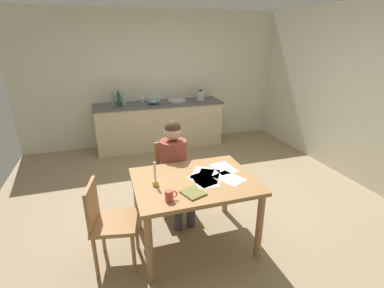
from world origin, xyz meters
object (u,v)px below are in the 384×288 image
(stovetop_kettle, at_px, (200,95))
(coffee_mug, at_px, (169,195))
(person_seated, at_px, (175,164))
(bottle_oil, at_px, (113,99))
(chair_at_table, at_px, (172,173))
(book_magazine, at_px, (193,193))
(sink_unit, at_px, (177,100))
(wine_glass_back_right, at_px, (142,97))
(wine_glass_near_sink, at_px, (160,96))
(dining_table, at_px, (194,189))
(wine_glass_back_left, at_px, (150,96))
(bottle_wine_red, at_px, (124,100))
(bottle_vinegar, at_px, (119,100))
(chair_side_empty, at_px, (108,221))
(mixing_bowl, at_px, (153,101))
(wine_glass_by_kettle, at_px, (155,96))
(candlestick, at_px, (155,179))

(stovetop_kettle, bearing_deg, coffee_mug, -113.58)
(person_seated, height_order, bottle_oil, person_seated)
(coffee_mug, bearing_deg, chair_at_table, 75.37)
(book_magazine, relative_size, sink_unit, 0.55)
(person_seated, relative_size, wine_glass_back_right, 7.76)
(coffee_mug, distance_m, wine_glass_near_sink, 3.46)
(book_magazine, xyz_separation_m, stovetop_kettle, (1.19, 3.20, 0.25))
(wine_glass_back_right, bearing_deg, sink_unit, -12.46)
(dining_table, bearing_deg, wine_glass_back_left, 88.33)
(chair_at_table, relative_size, bottle_wine_red, 3.33)
(bottle_vinegar, distance_m, wine_glass_near_sink, 0.84)
(person_seated, height_order, coffee_mug, person_seated)
(chair_side_empty, relative_size, wine_glass_back_left, 5.62)
(bottle_oil, bearing_deg, stovetop_kettle, -1.48)
(person_seated, distance_m, book_magazine, 0.82)
(chair_at_table, height_order, bottle_vinegar, bottle_vinegar)
(mixing_bowl, relative_size, wine_glass_by_kettle, 1.56)
(mixing_bowl, height_order, wine_glass_back_right, wine_glass_back_right)
(chair_at_table, distance_m, coffee_mug, 1.08)
(chair_at_table, relative_size, person_seated, 0.73)
(dining_table, distance_m, chair_side_empty, 0.88)
(candlestick, xyz_separation_m, mixing_bowl, (0.51, 2.87, 0.14))
(person_seated, bearing_deg, chair_side_empty, -142.72)
(candlestick, relative_size, wine_glass_back_right, 1.60)
(bottle_vinegar, bearing_deg, candlestick, -87.48)
(chair_at_table, xyz_separation_m, wine_glass_near_sink, (0.35, 2.39, 0.52))
(coffee_mug, xyz_separation_m, wine_glass_back_left, (0.41, 3.40, 0.22))
(dining_table, height_order, chair_side_empty, chair_side_empty)
(bottle_wine_red, relative_size, mixing_bowl, 1.09)
(chair_at_table, xyz_separation_m, wine_glass_back_left, (0.15, 2.39, 0.52))
(dining_table, xyz_separation_m, stovetop_kettle, (1.09, 2.95, 0.36))
(stovetop_kettle, relative_size, wine_glass_back_right, 1.43)
(bottle_wine_red, relative_size, wine_glass_by_kettle, 1.71)
(chair_side_empty, distance_m, wine_glass_back_left, 3.34)
(dining_table, xyz_separation_m, sink_unit, (0.61, 2.95, 0.29))
(mixing_bowl, bearing_deg, wine_glass_by_kettle, 73.01)
(mixing_bowl, relative_size, wine_glass_back_right, 1.56)
(chair_at_table, relative_size, candlestick, 3.54)
(chair_side_empty, bearing_deg, dining_table, 3.89)
(chair_side_empty, distance_m, stovetop_kettle, 3.62)
(bottle_oil, bearing_deg, wine_glass_by_kettle, 7.54)
(candlestick, relative_size, book_magazine, 1.24)
(book_magazine, distance_m, stovetop_kettle, 3.42)
(coffee_mug, relative_size, bottle_wine_red, 0.43)
(person_seated, distance_m, chair_side_empty, 1.03)
(book_magazine, distance_m, sink_unit, 3.29)
(wine_glass_near_sink, xyz_separation_m, wine_glass_back_left, (-0.20, 0.00, 0.00))
(bottle_oil, bearing_deg, dining_table, -78.42)
(wine_glass_near_sink, bearing_deg, candlestick, -102.37)
(mixing_bowl, bearing_deg, bottle_wine_red, 177.10)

